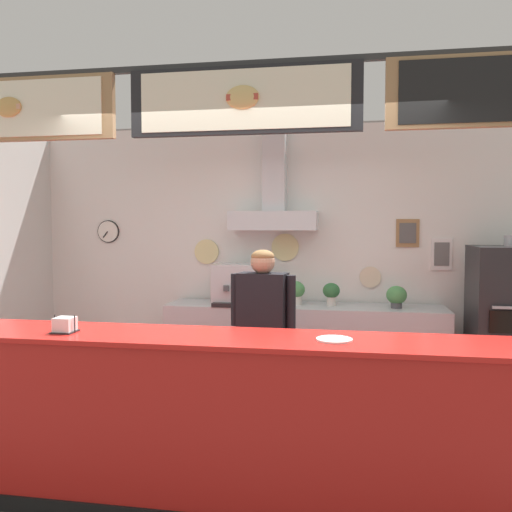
# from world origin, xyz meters

# --- Properties ---
(ground_plane) EXTENTS (6.86, 6.86, 0.00)m
(ground_plane) POSITION_xyz_m (0.00, 0.00, 0.00)
(ground_plane) COLOR #514C47
(back_wall_assembly) EXTENTS (5.72, 2.60, 2.85)m
(back_wall_assembly) POSITION_xyz_m (-0.01, 2.20, 1.52)
(back_wall_assembly) COLOR gray
(back_wall_assembly) RESTS_ON ground_plane
(service_counter) EXTENTS (4.73, 0.60, 1.08)m
(service_counter) POSITION_xyz_m (0.00, -0.38, 0.54)
(service_counter) COLOR red
(service_counter) RESTS_ON ground_plane
(back_prep_counter) EXTENTS (2.86, 0.59, 0.93)m
(back_prep_counter) POSITION_xyz_m (0.23, 1.95, 0.46)
(back_prep_counter) COLOR #B7BABF
(back_prep_counter) RESTS_ON ground_plane
(pizza_oven) EXTENTS (0.70, 0.66, 1.66)m
(pizza_oven) POSITION_xyz_m (2.16, 1.73, 0.78)
(pizza_oven) COLOR #232326
(pizza_oven) RESTS_ON ground_plane
(shop_worker) EXTENTS (0.56, 0.27, 1.55)m
(shop_worker) POSITION_xyz_m (-0.04, 0.87, 0.84)
(shop_worker) COLOR #232328
(shop_worker) RESTS_ON ground_plane
(espresso_machine) EXTENTS (0.56, 0.47, 0.42)m
(espresso_machine) POSITION_xyz_m (-0.44, 1.92, 1.13)
(espresso_machine) COLOR silver
(espresso_machine) RESTS_ON back_prep_counter
(potted_rosemary) EXTENTS (0.17, 0.17, 0.24)m
(potted_rosemary) POSITION_xyz_m (0.50, 1.95, 1.07)
(potted_rosemary) COLOR beige
(potted_rosemary) RESTS_ON back_prep_counter
(potted_oregano) EXTENTS (0.20, 0.20, 0.22)m
(potted_oregano) POSITION_xyz_m (1.15, 1.91, 1.05)
(potted_oregano) COLOR #4C4C51
(potted_oregano) RESTS_ON back_prep_counter
(potted_basil) EXTENTS (0.20, 0.20, 0.25)m
(potted_basil) POSITION_xyz_m (0.13, 1.97, 1.06)
(potted_basil) COLOR beige
(potted_basil) RESTS_ON back_prep_counter
(condiment_plate) EXTENTS (0.21, 0.21, 0.01)m
(condiment_plate) POSITION_xyz_m (0.60, -0.40, 1.08)
(condiment_plate) COLOR white
(condiment_plate) RESTS_ON service_counter
(napkin_holder) EXTENTS (0.14, 0.14, 0.11)m
(napkin_holder) POSITION_xyz_m (-1.09, -0.46, 1.12)
(napkin_holder) COLOR #262628
(napkin_holder) RESTS_ON service_counter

